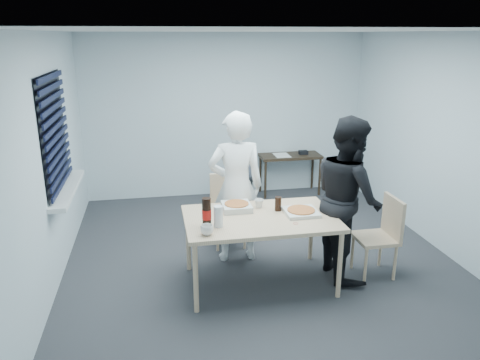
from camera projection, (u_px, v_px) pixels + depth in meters
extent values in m
plane|color=#333338|center=(260.00, 259.00, 5.57)|extent=(5.00, 5.00, 0.00)
plane|color=white|center=(264.00, 31.00, 4.79)|extent=(5.00, 5.00, 0.00)
plane|color=silver|center=(226.00, 116.00, 7.53)|extent=(4.50, 0.00, 4.50)
plane|color=silver|center=(356.00, 252.00, 2.84)|extent=(4.50, 0.00, 4.50)
plane|color=silver|center=(48.00, 163.00, 4.78)|extent=(0.00, 5.00, 5.00)
plane|color=silver|center=(445.00, 145.00, 5.58)|extent=(0.00, 5.00, 5.00)
plane|color=black|center=(54.00, 132.00, 5.09)|extent=(0.00, 1.30, 1.30)
cube|color=black|center=(57.00, 132.00, 5.09)|extent=(0.04, 1.30, 1.25)
cube|color=silver|center=(68.00, 189.00, 5.30)|extent=(0.18, 1.42, 0.05)
cube|color=beige|center=(260.00, 219.00, 4.84)|extent=(1.56, 0.99, 0.04)
cylinder|color=beige|center=(196.00, 278.00, 4.41)|extent=(0.05, 0.05, 0.72)
cylinder|color=beige|center=(188.00, 240.00, 5.23)|extent=(0.05, 0.05, 0.72)
cylinder|color=beige|center=(340.00, 265.00, 4.67)|extent=(0.05, 0.05, 0.72)
cylinder|color=beige|center=(311.00, 231.00, 5.49)|extent=(0.05, 0.05, 0.72)
cube|color=beige|center=(229.00, 212.00, 5.85)|extent=(0.42, 0.42, 0.04)
cube|color=beige|center=(226.00, 190.00, 5.96)|extent=(0.42, 0.04, 0.44)
cylinder|color=beige|center=(218.00, 235.00, 5.73)|extent=(0.03, 0.03, 0.41)
cylinder|color=beige|center=(214.00, 225.00, 6.05)|extent=(0.03, 0.03, 0.41)
cylinder|color=beige|center=(245.00, 233.00, 5.79)|extent=(0.03, 0.03, 0.41)
cylinder|color=beige|center=(240.00, 223.00, 6.11)|extent=(0.03, 0.03, 0.41)
cube|color=beige|center=(375.00, 238.00, 5.11)|extent=(0.42, 0.42, 0.04)
cube|color=beige|center=(393.00, 217.00, 5.07)|extent=(0.04, 0.42, 0.44)
cylinder|color=beige|center=(366.00, 266.00, 4.99)|extent=(0.03, 0.03, 0.41)
cylinder|color=beige|center=(352.00, 252.00, 5.30)|extent=(0.03, 0.03, 0.41)
cylinder|color=beige|center=(395.00, 263.00, 5.05)|extent=(0.03, 0.03, 0.41)
cylinder|color=beige|center=(380.00, 249.00, 5.37)|extent=(0.03, 0.03, 0.41)
imported|color=white|center=(236.00, 188.00, 5.35)|extent=(0.65, 0.42, 1.77)
imported|color=black|center=(348.00, 198.00, 5.02)|extent=(0.47, 0.86, 1.77)
cube|color=#302218|center=(290.00, 156.00, 7.70)|extent=(1.00, 0.45, 0.04)
cylinder|color=#302218|center=(265.00, 180.00, 7.55)|extent=(0.04, 0.04, 0.62)
cylinder|color=#302218|center=(260.00, 174.00, 7.89)|extent=(0.04, 0.04, 0.62)
cylinder|color=#302218|center=(320.00, 177.00, 7.71)|extent=(0.04, 0.04, 0.62)
cylinder|color=#302218|center=(312.00, 171.00, 8.05)|extent=(0.04, 0.04, 0.62)
cube|color=black|center=(240.00, 177.00, 7.04)|extent=(0.38, 0.38, 0.04)
cylinder|color=black|center=(232.00, 198.00, 6.96)|extent=(0.04, 0.04, 0.48)
cylinder|color=black|center=(229.00, 191.00, 7.23)|extent=(0.04, 0.04, 0.48)
cylinder|color=black|center=(252.00, 196.00, 7.01)|extent=(0.04, 0.04, 0.48)
cylinder|color=black|center=(248.00, 190.00, 7.29)|extent=(0.04, 0.04, 0.48)
cube|color=slate|center=(240.00, 162.00, 6.97)|extent=(0.32, 0.17, 0.45)
cube|color=slate|center=(242.00, 167.00, 6.88)|extent=(0.23, 0.06, 0.21)
cube|color=silver|center=(237.00, 208.00, 5.02)|extent=(0.30, 0.30, 0.03)
cube|color=silver|center=(237.00, 205.00, 5.01)|extent=(0.30, 0.30, 0.03)
cylinder|color=#CC7F38|center=(237.00, 204.00, 5.00)|extent=(0.26, 0.26, 0.01)
cube|color=silver|center=(301.00, 212.00, 4.91)|extent=(0.34, 0.34, 0.04)
cylinder|color=#CC7F38|center=(301.00, 210.00, 4.90)|extent=(0.29, 0.29, 0.01)
imported|color=white|center=(207.00, 230.00, 4.38)|extent=(0.17, 0.17, 0.10)
imported|color=white|center=(259.00, 203.00, 5.08)|extent=(0.10, 0.10, 0.09)
cylinder|color=black|center=(278.00, 204.00, 4.98)|extent=(0.07, 0.07, 0.15)
cylinder|color=black|center=(207.00, 212.00, 4.55)|extent=(0.09, 0.09, 0.29)
cylinder|color=red|center=(207.00, 214.00, 4.55)|extent=(0.09, 0.09, 0.10)
cylinder|color=silver|center=(218.00, 216.00, 4.55)|extent=(0.11, 0.11, 0.21)
torus|color=red|center=(296.00, 224.00, 4.65)|extent=(0.07, 0.07, 0.00)
cube|color=white|center=(282.00, 155.00, 7.65)|extent=(0.25, 0.33, 0.01)
cube|color=black|center=(303.00, 152.00, 7.72)|extent=(0.17, 0.15, 0.06)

